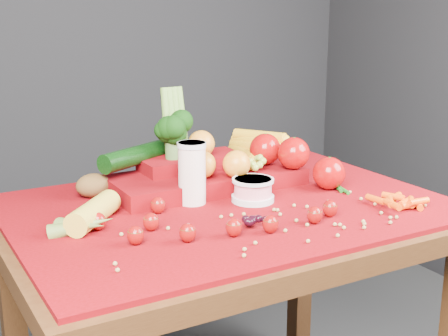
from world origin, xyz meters
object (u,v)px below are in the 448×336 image
table (228,244)px  milk_glass (192,171)px  yogurt_bowl (253,189)px  produce_mound (218,164)px

table → milk_glass: (-0.07, 0.05, 0.19)m
table → milk_glass: bearing=145.3°
yogurt_bowl → produce_mound: 0.16m
milk_glass → produce_mound: (0.13, 0.10, -0.02)m
yogurt_bowl → produce_mound: size_ratio=0.18×
milk_glass → produce_mound: 0.16m
produce_mound → table: bearing=-110.4°
milk_glass → table: bearing=-34.7°
table → yogurt_bowl: 0.15m
table → yogurt_bowl: bearing=-8.8°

